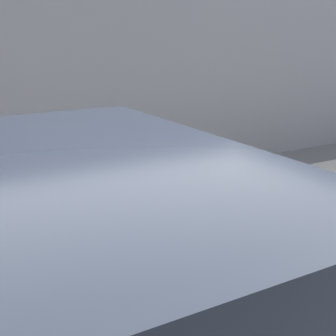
% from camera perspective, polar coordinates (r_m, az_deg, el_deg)
% --- Properties ---
extents(sidewalk, '(24.00, 2.80, 0.14)m').
position_cam_1_polar(sidewalk, '(4.74, -12.19, -11.97)').
color(sidewalk, '#BCB7AD').
rests_on(sidewalk, ground_plane).
extents(parking_meter, '(0.18, 0.15, 1.52)m').
position_cam_1_polar(parking_meter, '(3.35, 0.00, -1.36)').
color(parking_meter, gray).
rests_on(parking_meter, sidewalk).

